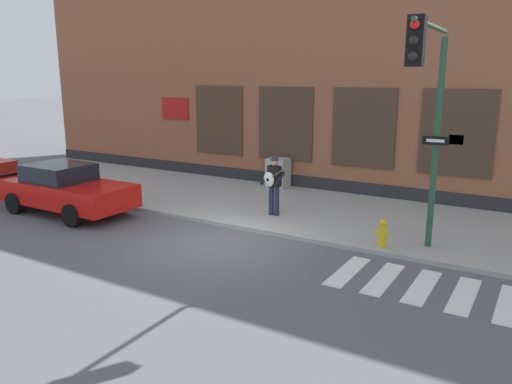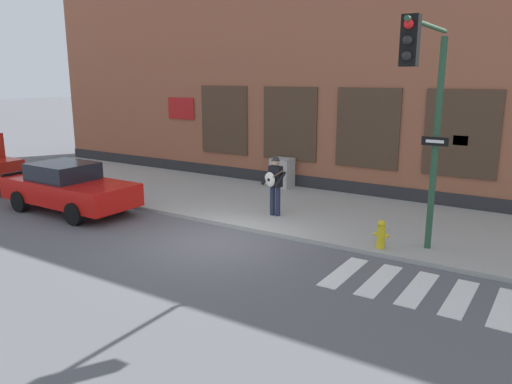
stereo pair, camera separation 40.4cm
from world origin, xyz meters
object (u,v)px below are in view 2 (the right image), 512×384
red_car (68,187)px  traffic_light (427,101)px  busker (274,183)px  utility_box (282,173)px  fire_hydrant (381,234)px

red_car → traffic_light: size_ratio=0.90×
busker → traffic_light: traffic_light is taller
traffic_light → utility_box: bearing=141.0°
traffic_light → fire_hydrant: traffic_light is taller
red_car → busker: busker is taller
fire_hydrant → red_car: bearing=-170.3°
fire_hydrant → traffic_light: bearing=-29.7°
red_car → fire_hydrant: (9.52, 1.63, -0.31)m
traffic_light → utility_box: traffic_light is taller
red_car → busker: 6.49m
busker → utility_box: busker is taller
utility_box → traffic_light: bearing=-39.0°
busker → utility_box: bearing=116.5°
red_car → busker: bearing=24.8°
utility_box → fire_hydrant: size_ratio=1.55×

